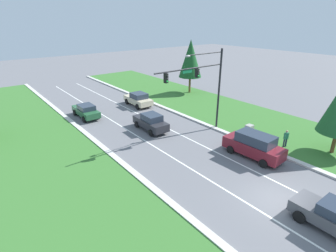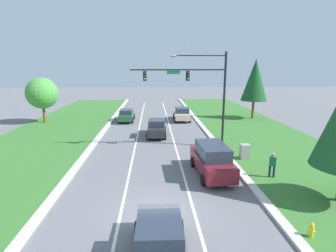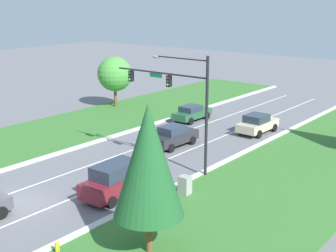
# 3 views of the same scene
# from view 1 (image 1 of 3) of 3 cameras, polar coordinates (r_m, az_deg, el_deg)

# --- Properties ---
(ground_plane) EXTENTS (160.00, 160.00, 0.00)m
(ground_plane) POSITION_cam_1_polar(r_m,az_deg,el_deg) (18.86, 23.10, -14.82)
(ground_plane) COLOR slate
(curb_strip_right) EXTENTS (0.50, 90.00, 0.15)m
(curb_strip_right) POSITION_cam_1_polar(r_m,az_deg,el_deg) (23.35, 30.12, -8.43)
(curb_strip_right) COLOR beige
(curb_strip_right) RESTS_ON ground_plane
(curb_strip_left) EXTENTS (0.50, 90.00, 0.15)m
(curb_strip_left) POSITION_cam_1_polar(r_m,az_deg,el_deg) (15.06, 11.38, -23.83)
(curb_strip_left) COLOR beige
(curb_strip_left) RESTS_ON ground_plane
(lane_stripe_inner_left) EXTENTS (0.14, 81.00, 0.01)m
(lane_stripe_inner_left) POSITION_cam_1_polar(r_m,az_deg,el_deg) (17.56, 20.04, -17.38)
(lane_stripe_inner_left) COLOR white
(lane_stripe_inner_left) RESTS_ON ground_plane
(lane_stripe_inner_right) EXTENTS (0.14, 81.00, 0.01)m
(lane_stripe_inner_right) POSITION_cam_1_polar(r_m,az_deg,el_deg) (20.24, 25.70, -12.55)
(lane_stripe_inner_right) COLOR white
(lane_stripe_inner_right) RESTS_ON ground_plane
(traffic_signal_mast) EXTENTS (8.08, 0.41, 8.22)m
(traffic_signal_mast) POSITION_cam_1_polar(r_m,az_deg,el_deg) (25.26, 7.81, 9.88)
(traffic_signal_mast) COLOR black
(traffic_signal_mast) RESTS_ON ground_plane
(charcoal_sedan) EXTENTS (2.06, 4.53, 1.78)m
(charcoal_sedan) POSITION_cam_1_polar(r_m,az_deg,el_deg) (27.26, -3.77, 0.89)
(charcoal_sedan) COLOR #28282D
(charcoal_sedan) RESTS_ON ground_plane
(burgundy_suv) EXTENTS (2.27, 5.11, 2.11)m
(burgundy_suv) POSITION_cam_1_polar(r_m,az_deg,el_deg) (22.99, 18.19, -3.98)
(burgundy_suv) COLOR maroon
(burgundy_suv) RESTS_ON ground_plane
(forest_sedan) EXTENTS (1.94, 4.58, 1.57)m
(forest_sedan) POSITION_cam_1_polar(r_m,az_deg,el_deg) (32.25, -17.42, 3.19)
(forest_sedan) COLOR #235633
(forest_sedan) RESTS_ON ground_plane
(graphite_sedan) EXTENTS (2.06, 4.24, 1.66)m
(graphite_sedan) POSITION_cam_1_polar(r_m,az_deg,el_deg) (17.59, 32.41, -16.34)
(graphite_sedan) COLOR #4C4C51
(graphite_sedan) RESTS_ON ground_plane
(champagne_sedan) EXTENTS (2.22, 4.61, 1.75)m
(champagne_sedan) POSITION_cam_1_polar(r_m,az_deg,el_deg) (35.31, -6.48, 5.84)
(champagne_sedan) COLOR beige
(champagne_sedan) RESTS_ON ground_plane
(utility_cabinet) EXTENTS (0.70, 0.60, 1.21)m
(utility_cabinet) POSITION_cam_1_polar(r_m,az_deg,el_deg) (26.97, 17.21, -1.00)
(utility_cabinet) COLOR #9E9E99
(utility_cabinet) RESTS_ON ground_plane
(pedestrian) EXTENTS (0.42, 0.31, 1.69)m
(pedestrian) POSITION_cam_1_polar(r_m,az_deg,el_deg) (25.71, 24.27, -2.39)
(pedestrian) COLOR #232842
(pedestrian) RESTS_ON ground_plane
(conifer_near_right_tree) EXTENTS (3.44, 3.44, 8.03)m
(conifer_near_right_tree) POSITION_cam_1_polar(r_m,az_deg,el_deg) (40.66, 4.92, 14.40)
(conifer_near_right_tree) COLOR brown
(conifer_near_right_tree) RESTS_ON ground_plane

